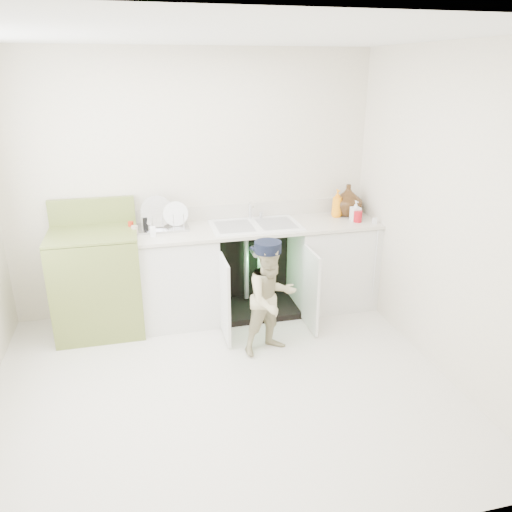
{
  "coord_description": "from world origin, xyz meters",
  "views": [
    {
      "loc": [
        -0.53,
        -3.23,
        2.31
      ],
      "look_at": [
        0.43,
        0.7,
        0.78
      ],
      "focal_mm": 35.0,
      "sensor_mm": 36.0,
      "label": 1
    }
  ],
  "objects": [
    {
      "name": "room_shell",
      "position": [
        0.0,
        0.0,
        1.25
      ],
      "size": [
        6.0,
        5.5,
        1.26
      ],
      "color": "beige",
      "rests_on": "ground"
    },
    {
      "name": "counter_run",
      "position": [
        0.58,
        1.21,
        0.47
      ],
      "size": [
        2.44,
        1.02,
        1.21
      ],
      "color": "silver",
      "rests_on": "ground"
    },
    {
      "name": "repair_worker",
      "position": [
        0.5,
        0.43,
        0.5
      ],
      "size": [
        0.57,
        0.69,
        1.0
      ],
      "rotation": [
        0.0,
        0.0,
        0.3
      ],
      "color": "#C1B48B",
      "rests_on": "ground"
    },
    {
      "name": "avocado_stove",
      "position": [
        -0.94,
        1.18,
        0.49
      ],
      "size": [
        0.77,
        0.65,
        1.19
      ],
      "color": "olive",
      "rests_on": "ground"
    },
    {
      "name": "ground",
      "position": [
        0.0,
        0.0,
        0.0
      ],
      "size": [
        3.5,
        3.5,
        0.0
      ],
      "primitive_type": "plane",
      "color": "silver",
      "rests_on": "ground"
    }
  ]
}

